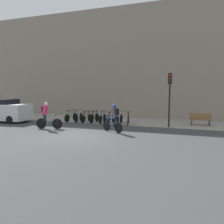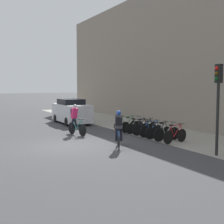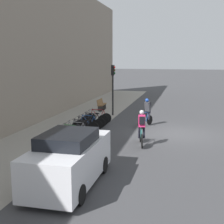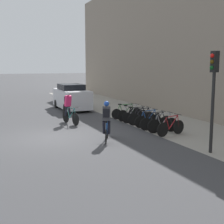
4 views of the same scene
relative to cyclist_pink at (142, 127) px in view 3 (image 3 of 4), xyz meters
name	(u,v)px [view 3 (image 3 of 4)]	position (x,y,z in m)	size (l,w,h in m)	color
ground	(176,134)	(2.98, -1.56, -0.95)	(200.00, 200.00, 0.00)	#3D3D3F
kerb_strip	(65,127)	(2.98, 5.19, -0.94)	(44.00, 4.50, 0.01)	gray
building_facade	(24,44)	(2.98, 7.74, 4.14)	(44.00, 0.60, 10.17)	gray
cyclist_pink	(142,127)	(0.00, 0.00, 0.00)	(1.77, 0.59, 1.79)	black
cyclist_grey	(147,111)	(4.67, 0.33, 0.00)	(1.51, 0.78, 1.75)	black
parked_bike_0	(73,135)	(-0.13, 3.52, -0.56)	(0.46, 1.68, 0.95)	black
parked_bike_1	(77,131)	(0.57, 3.53, -0.54)	(0.46, 1.72, 0.97)	black
parked_bike_2	(81,129)	(1.26, 3.52, -0.56)	(0.46, 1.66, 0.94)	black
parked_bike_3	(85,126)	(1.95, 3.53, -0.54)	(0.46, 1.65, 0.97)	black
parked_bike_4	(89,124)	(2.65, 3.53, -0.55)	(0.46, 1.62, 0.96)	black
parked_bike_5	(92,121)	(3.34, 3.52, -0.55)	(0.46, 1.68, 0.96)	black
parked_bike_6	(96,119)	(4.03, 3.53, -0.54)	(0.46, 1.69, 0.98)	black
parked_bike_7	(99,117)	(4.73, 3.53, -0.54)	(0.49, 1.67, 0.97)	black
traffic_light_pole	(113,81)	(7.71, 3.27, 1.64)	(0.26, 0.30, 3.74)	black
bench	(101,104)	(9.85, 4.76, -0.48)	(1.51, 0.44, 0.89)	brown
parked_car	(69,159)	(-5.25, 1.69, -0.05)	(4.30, 1.84, 1.85)	silver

